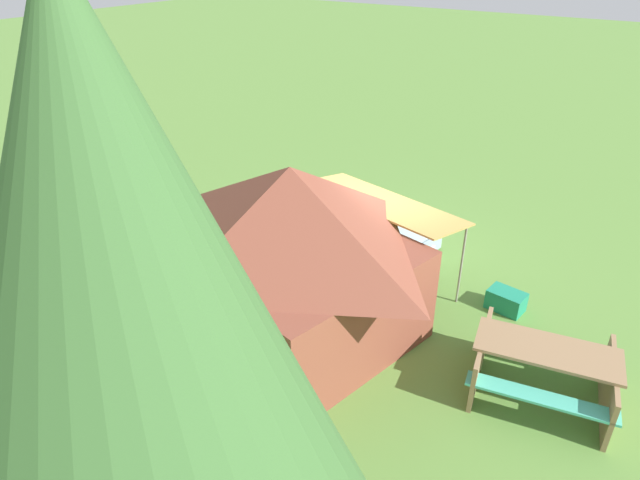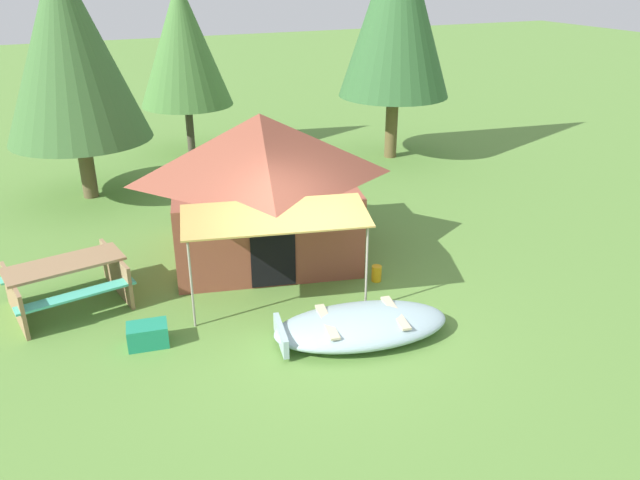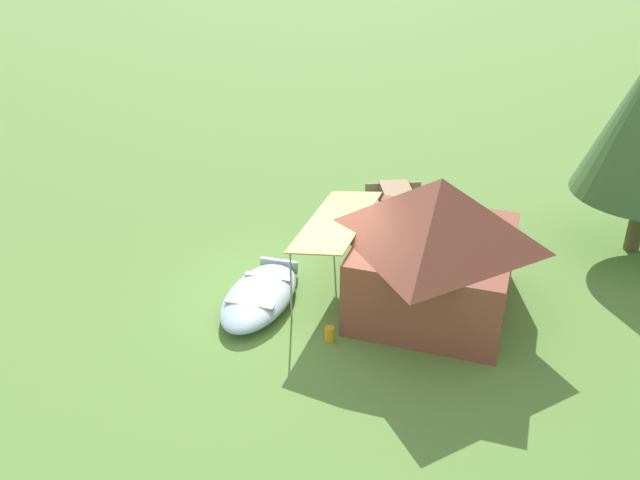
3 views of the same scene
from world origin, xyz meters
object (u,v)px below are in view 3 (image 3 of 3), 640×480
cooler_box (326,232)px  fuel_can (330,334)px  beached_rowboat (260,295)px  canvas_cabin_tent (436,242)px  picnic_table (399,205)px

cooler_box → fuel_can: cooler_box is taller
beached_rowboat → fuel_can: size_ratio=9.94×
cooler_box → canvas_cabin_tent: bearing=41.8°
canvas_cabin_tent → picnic_table: bearing=-169.6°
canvas_cabin_tent → cooler_box: bearing=-138.2°
beached_rowboat → fuel_can: 1.84m
picnic_table → fuel_can: (4.99, -1.23, -0.34)m
canvas_cabin_tent → cooler_box: canvas_cabin_tent is taller
canvas_cabin_tent → fuel_can: size_ratio=16.44×
picnic_table → fuel_can: 5.15m
beached_rowboat → picnic_table: bearing=145.2°
beached_rowboat → fuel_can: (1.08, 1.49, -0.05)m
beached_rowboat → cooler_box: (-2.95, 1.05, -0.03)m
canvas_cabin_tent → fuel_can: bearing=-53.1°
canvas_cabin_tent → cooler_box: (-2.60, -2.33, -1.23)m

